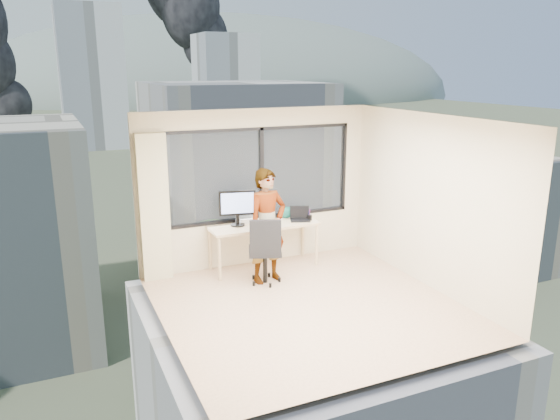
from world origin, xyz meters
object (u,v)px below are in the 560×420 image
laptop (300,215)px  handbag (287,212)px  game_console (248,219)px  monitor (237,208)px  person (267,226)px  desk (264,246)px  chair (265,249)px

laptop → handbag: (-0.14, 0.24, -0.01)m
game_console → handbag: 0.69m
monitor → handbag: 0.94m
person → monitor: size_ratio=3.02×
desk → monitor: size_ratio=3.06×
game_console → desk: bearing=-48.5°
chair → game_console: (0.04, 0.86, 0.24)m
monitor → game_console: bearing=45.4°
desk → laptop: bearing=-5.2°
laptop → handbag: 0.28m
person → monitor: (-0.25, 0.65, 0.15)m
handbag → chair: bearing=-117.7°
person → game_console: size_ratio=5.78×
desk → monitor: 0.79m
person → laptop: 0.94m
laptop → monitor: bearing=-168.0°
game_console → laptop: bearing=-16.3°
monitor → game_console: 0.37m
chair → game_console: size_ratio=3.55×
person → laptop: size_ratio=5.20×
chair → laptop: bearing=52.9°
monitor → laptop: 1.08m
game_console → handbag: handbag is taller
handbag → person: bearing=-117.1°
handbag → game_console: bearing=-170.4°
chair → laptop: chair is taller
monitor → handbag: bearing=17.5°
chair → game_console: 0.90m
person → game_console: person is taller
monitor → laptop: (1.05, -0.16, -0.19)m
desk → chair: (-0.23, -0.61, 0.17)m
chair → monitor: monitor is taller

